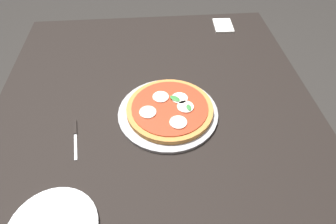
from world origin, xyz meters
The scene contains 6 objects.
ground_plane centered at (0.00, 0.00, 0.00)m, with size 6.00×6.00×0.00m, color #2D2B28.
dining_table centered at (0.00, 0.00, 0.66)m, with size 1.29×1.18×0.75m.
serving_tray centered at (0.07, 0.04, 0.76)m, with size 0.35×0.35×0.01m, color #B2B2B7.
pizza centered at (0.06, 0.05, 0.78)m, with size 0.30×0.30×0.03m.
napkin centered at (-0.52, 0.37, 0.76)m, with size 0.13×0.09×0.01m, color white.
knife centered at (0.13, -0.28, 0.75)m, with size 0.17×0.04×0.01m.
Camera 1 is at (0.77, -0.02, 1.49)m, focal length 30.72 mm.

